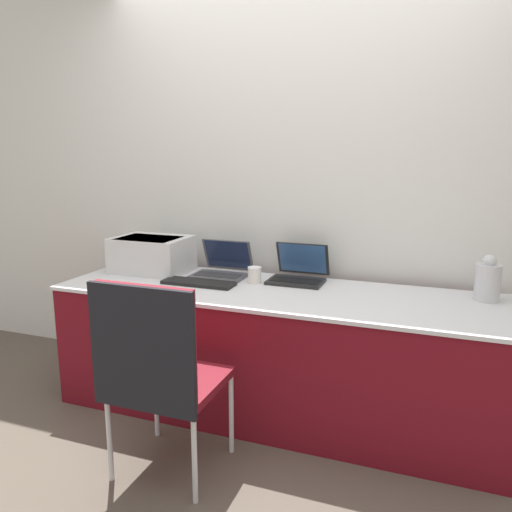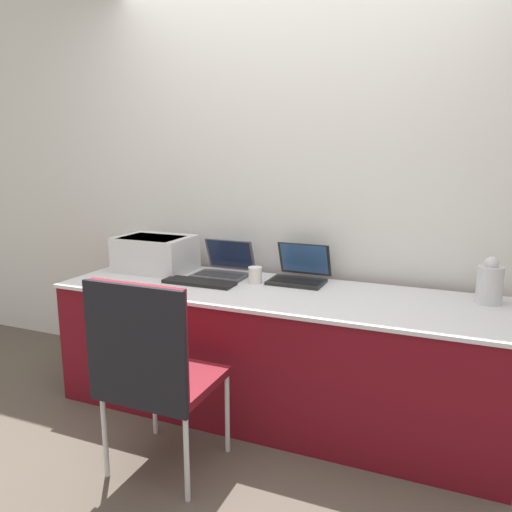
# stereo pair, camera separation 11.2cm
# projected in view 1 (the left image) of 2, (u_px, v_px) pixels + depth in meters

# --- Properties ---
(ground_plane) EXTENTS (14.00, 14.00, 0.00)m
(ground_plane) POSITION_uv_depth(u_px,v_px,m) (252.00, 442.00, 2.59)
(ground_plane) COLOR brown
(wall_back) EXTENTS (8.00, 0.05, 2.60)m
(wall_back) POSITION_uv_depth(u_px,v_px,m) (300.00, 181.00, 3.10)
(wall_back) COLOR silver
(wall_back) RESTS_ON ground_plane
(table) EXTENTS (2.47, 0.75, 0.72)m
(table) POSITION_uv_depth(u_px,v_px,m) (274.00, 351.00, 2.85)
(table) COLOR maroon
(table) RESTS_ON ground_plane
(printer) EXTENTS (0.47, 0.35, 0.22)m
(printer) POSITION_uv_depth(u_px,v_px,m) (152.00, 253.00, 3.20)
(printer) COLOR silver
(printer) RESTS_ON table
(laptop_left) EXTENTS (0.32, 0.30, 0.21)m
(laptop_left) POSITION_uv_depth(u_px,v_px,m) (222.00, 268.00, 3.10)
(laptop_left) COLOR #4C4C51
(laptop_left) RESTS_ON table
(laptop_right) EXTENTS (0.32, 0.30, 0.22)m
(laptop_right) POSITION_uv_depth(u_px,v_px,m) (298.00, 273.00, 2.97)
(laptop_right) COLOR black
(laptop_right) RESTS_ON table
(external_keyboard) EXTENTS (0.43, 0.14, 0.02)m
(external_keyboard) POSITION_uv_depth(u_px,v_px,m) (198.00, 283.00, 2.90)
(external_keyboard) COLOR black
(external_keyboard) RESTS_ON table
(coffee_cup) EXTENTS (0.08, 0.08, 0.10)m
(coffee_cup) POSITION_uv_depth(u_px,v_px,m) (255.00, 275.00, 2.92)
(coffee_cup) COLOR white
(coffee_cup) RESTS_ON table
(metal_pitcher) EXTENTS (0.13, 0.13, 0.24)m
(metal_pitcher) POSITION_uv_depth(u_px,v_px,m) (488.00, 280.00, 2.57)
(metal_pitcher) COLOR silver
(metal_pitcher) RESTS_ON table
(chair) EXTENTS (0.49, 0.46, 0.95)m
(chair) POSITION_uv_depth(u_px,v_px,m) (156.00, 363.00, 2.17)
(chair) COLOR maroon
(chair) RESTS_ON ground_plane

